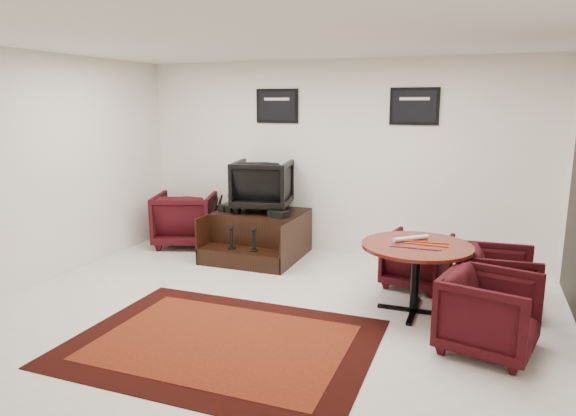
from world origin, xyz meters
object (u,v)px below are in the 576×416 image
at_px(meeting_table, 416,253).
at_px(table_chair_corner, 490,309).
at_px(armchair_side, 185,216).
at_px(table_chair_window, 500,277).
at_px(shine_podium, 259,235).
at_px(shine_chair, 263,183).
at_px(table_chair_back, 417,257).

height_order(meeting_table, table_chair_corner, table_chair_corner).
height_order(armchair_side, meeting_table, armchair_side).
bearing_deg(table_chair_window, meeting_table, 110.59).
relative_size(shine_podium, table_chair_corner, 1.63).
height_order(shine_podium, shine_chair, shine_chair).
bearing_deg(armchair_side, table_chair_window, 147.86).
bearing_deg(shine_chair, shine_podium, 79.84).
bearing_deg(table_chair_corner, armchair_side, 78.27).
distance_m(shine_chair, armchair_side, 1.44).
height_order(armchair_side, table_chair_corner, armchair_side).
relative_size(armchair_side, table_chair_corner, 1.15).
xyz_separation_m(table_chair_back, table_chair_window, (0.92, -0.44, 0.01)).
distance_m(armchair_side, table_chair_window, 4.67).
distance_m(shine_podium, armchair_side, 1.32).
xyz_separation_m(meeting_table, table_chair_back, (-0.08, 0.82, -0.30)).
distance_m(meeting_table, table_chair_window, 0.97).
bearing_deg(shine_chair, meeting_table, 138.23).
bearing_deg(table_chair_corner, meeting_table, 61.34).
xyz_separation_m(shine_chair, table_chair_window, (3.23, -1.09, -0.68)).
xyz_separation_m(meeting_table, table_chair_corner, (0.73, -0.67, -0.26)).
bearing_deg(shine_chair, table_chair_corner, 135.40).
height_order(shine_chair, table_chair_window, shine_chair).
relative_size(shine_podium, table_chair_back, 1.78).
distance_m(shine_podium, table_chair_window, 3.37).
distance_m(shine_podium, meeting_table, 2.76).
xyz_separation_m(armchair_side, table_chair_back, (3.62, -0.63, -0.09)).
relative_size(shine_podium, table_chair_window, 1.72).
height_order(meeting_table, table_chair_window, same).
height_order(shine_chair, armchair_side, shine_chair).
xyz_separation_m(shine_podium, shine_chair, (-0.00, 0.14, 0.76)).
bearing_deg(meeting_table, shine_chair, 148.39).
height_order(table_chair_back, table_chair_corner, table_chair_corner).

